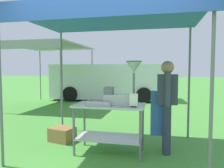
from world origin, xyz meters
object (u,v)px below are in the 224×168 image
at_px(donut_tray, 100,103).
at_px(menu_sign, 133,101).
at_px(supply_crate, 62,134).
at_px(donut_fryer, 124,89).
at_px(stall_canopy, 111,21).
at_px(vendor, 167,102).
at_px(neighbour_tent, 47,47).
at_px(van_white, 109,81).
at_px(donut_cart, 110,117).

xyz_separation_m(donut_tray, menu_sign, (0.59, -0.14, 0.07)).
bearing_deg(supply_crate, donut_fryer, -16.09).
xyz_separation_m(stall_canopy, donut_fryer, (0.25, -0.09, -1.19)).
relative_size(stall_canopy, supply_crate, 5.77).
height_order(donut_fryer, vendor, vendor).
bearing_deg(neighbour_tent, van_white, 52.61).
bearing_deg(van_white, donut_cart, -76.70).
xyz_separation_m(donut_fryer, vendor, (0.72, 0.23, -0.22)).
distance_m(donut_cart, donut_tray, 0.30).
relative_size(van_white, neighbour_tent, 1.62).
distance_m(donut_cart, menu_sign, 0.58).
relative_size(donut_fryer, van_white, 0.14).
bearing_deg(vendor, neighbour_tent, 138.67).
height_order(donut_fryer, menu_sign, donut_fryer).
xyz_separation_m(supply_crate, van_white, (-0.48, 6.23, 0.74)).
height_order(donut_tray, menu_sign, menu_sign).
height_order(stall_canopy, donut_tray, stall_canopy).
xyz_separation_m(donut_cart, van_white, (-1.57, 6.62, 0.25)).
distance_m(menu_sign, supply_crate, 1.82).
bearing_deg(donut_fryer, menu_sign, -45.81).
relative_size(donut_fryer, neighbour_tent, 0.22).
height_order(vendor, van_white, van_white).
distance_m(donut_tray, vendor, 1.16).
bearing_deg(stall_canopy, neighbour_tent, 130.65).
height_order(donut_cart, donut_tray, donut_tray).
height_order(donut_cart, neighbour_tent, neighbour_tent).
relative_size(stall_canopy, donut_tray, 7.19).
xyz_separation_m(donut_cart, supply_crate, (-1.09, 0.39, -0.49)).
height_order(donut_fryer, van_white, van_white).
distance_m(donut_cart, vendor, 1.03).
bearing_deg(donut_cart, donut_fryer, 1.82).
bearing_deg(donut_tray, stall_canopy, 43.12).
bearing_deg(neighbour_tent, donut_fryer, -48.02).
xyz_separation_m(donut_tray, neighbour_tent, (-3.31, 4.18, 1.44)).
height_order(supply_crate, van_white, van_white).
height_order(donut_tray, donut_fryer, donut_fryer).
bearing_deg(supply_crate, menu_sign, -20.91).
height_order(supply_crate, neighbour_tent, neighbour_tent).
distance_m(donut_fryer, supply_crate, 1.70).
bearing_deg(menu_sign, stall_canopy, 146.72).
bearing_deg(donut_fryer, donut_tray, -172.18).
bearing_deg(donut_tray, menu_sign, -13.49).
height_order(donut_cart, supply_crate, donut_cart).
height_order(donut_cart, donut_fryer, donut_fryer).
bearing_deg(van_white, donut_fryer, -74.68).
height_order(donut_cart, vendor, vendor).
distance_m(van_white, neighbour_tent, 3.45).
bearing_deg(vendor, stall_canopy, -171.93).
distance_m(donut_tray, donut_fryer, 0.47).
relative_size(donut_cart, supply_crate, 2.26).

